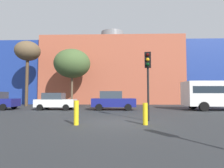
# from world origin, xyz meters

# --- Properties ---
(ground_plane) EXTENTS (200.00, 200.00, 0.00)m
(ground_plane) POSITION_xyz_m (0.00, 0.00, 0.00)
(ground_plane) COLOR #2D3033
(building_backdrop) EXTENTS (38.16, 10.06, 12.47)m
(building_backdrop) POSITION_xyz_m (-0.79, 21.47, 5.17)
(building_backdrop) COLOR #B2563D
(building_backdrop) RESTS_ON ground_plane
(parked_car_1) EXTENTS (3.79, 1.86, 1.64)m
(parked_car_1) POSITION_xyz_m (-5.99, 7.57, 0.82)
(parked_car_1) COLOR white
(parked_car_1) RESTS_ON ground_plane
(parked_car_2) EXTENTS (4.16, 2.04, 1.80)m
(parked_car_2) POSITION_xyz_m (-0.37, 7.57, 0.90)
(parked_car_2) COLOR navy
(parked_car_2) RESTS_ON ground_plane
(white_bus) EXTENTS (6.80, 2.62, 2.72)m
(white_bus) POSITION_xyz_m (9.90, 7.51, 1.62)
(white_bus) COLOR white
(white_bus) RESTS_ON ground_plane
(traffic_light_island) EXTENTS (0.40, 0.39, 3.94)m
(traffic_light_island) POSITION_xyz_m (1.80, 0.52, 2.90)
(traffic_light_island) COLOR black
(traffic_light_island) RESTS_ON ground_plane
(bare_tree_0) EXTENTS (4.70, 4.70, 7.38)m
(bare_tree_0) POSITION_xyz_m (-5.82, 13.22, 5.48)
(bare_tree_0) COLOR brown
(bare_tree_0) RESTS_ON ground_plane
(bare_tree_1) EXTENTS (3.19, 3.19, 8.44)m
(bare_tree_1) POSITION_xyz_m (-11.66, 13.01, 7.02)
(bare_tree_1) COLOR brown
(bare_tree_1) RESTS_ON ground_plane
(bollard_yellow_0) EXTENTS (0.24, 0.24, 1.08)m
(bollard_yellow_0) POSITION_xyz_m (1.42, -0.77, 0.54)
(bollard_yellow_0) COLOR yellow
(bollard_yellow_0) RESTS_ON ground_plane
(bollard_yellow_1) EXTENTS (0.24, 0.24, 1.20)m
(bollard_yellow_1) POSITION_xyz_m (-1.99, -0.91, 0.60)
(bollard_yellow_1) COLOR yellow
(bollard_yellow_1) RESTS_ON ground_plane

